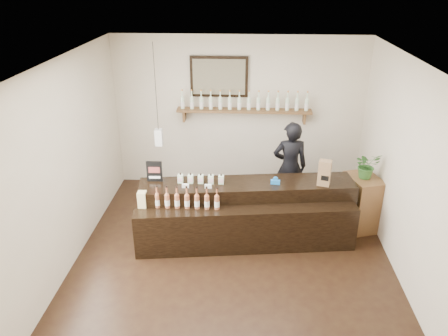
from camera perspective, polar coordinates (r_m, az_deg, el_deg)
ground at (r=6.40m, az=1.12°, el=-11.93°), size 5.00×5.00×0.00m
room_shell at (r=5.56m, az=1.26°, el=2.31°), size 5.00×5.00×5.00m
back_wall_decor at (r=7.79m, az=0.88°, el=9.31°), size 2.66×0.96×1.69m
counter at (r=6.65m, az=2.89°, el=-6.05°), size 3.27×1.25×1.05m
promo_sign at (r=6.57m, az=-9.08°, el=-0.44°), size 0.23×0.03×0.33m
paper_bag at (r=6.53m, az=12.99°, el=-0.63°), size 0.21×0.18×0.39m
tape_dispenser at (r=6.50m, az=6.72°, el=-1.73°), size 0.14×0.07×0.11m
side_cabinet at (r=7.26m, az=17.50°, el=-4.30°), size 0.60×0.71×0.88m
potted_plant at (r=6.98m, az=18.16°, el=0.34°), size 0.45×0.42×0.41m
shopkeeper at (r=7.33m, az=8.63°, el=0.87°), size 0.68×0.48×1.78m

